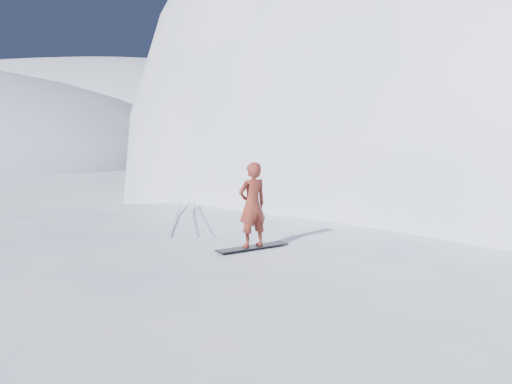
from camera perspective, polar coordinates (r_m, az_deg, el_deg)
ground at (r=12.59m, az=-8.49°, el=-17.08°), size 400.00×400.00×0.00m
near_ridge at (r=15.18m, az=-2.12°, el=-12.69°), size 36.00×28.00×4.80m
peak_shoulder at (r=32.44m, az=17.49°, el=-2.28°), size 28.00×24.00×18.00m
far_ridge_c at (r=128.57m, az=-14.98°, el=4.67°), size 140.00×90.00×36.00m
wind_bumps at (r=14.62m, az=-8.78°, el=-13.56°), size 16.00×14.40×1.00m
snowboard at (r=12.47m, az=-0.36°, el=-5.54°), size 1.55×1.29×0.03m
snowboarder at (r=12.29m, az=-0.36°, el=-1.29°), size 0.80×0.76×1.84m
board_tracks at (r=16.59m, az=-6.62°, el=-2.36°), size 2.04×5.93×0.04m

